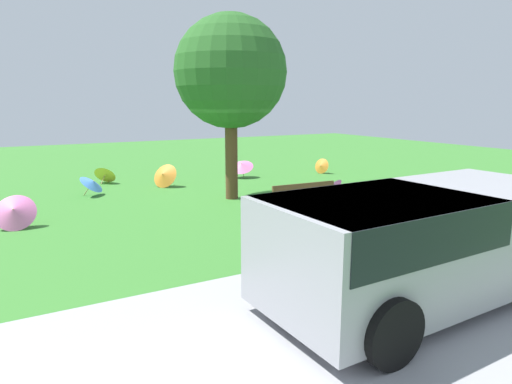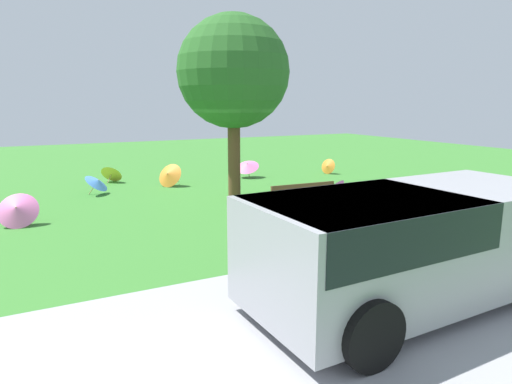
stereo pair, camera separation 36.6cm
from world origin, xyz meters
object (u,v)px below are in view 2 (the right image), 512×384
object	(u,v)px
park_bench	(301,202)
parasol_pink_2	(247,165)
van_dark	(405,239)
parasol_pink_0	(332,189)
shade_tree	(233,73)
parasol_orange_1	(169,175)
parasol_yellow_0	(112,173)
parasol_orange_0	(328,166)
parasol_pink_1	(17,209)
parasol_blue_0	(97,182)

from	to	relation	value
park_bench	parasol_pink_2	bearing A→B (deg)	-104.83
van_dark	park_bench	bearing A→B (deg)	-104.65
van_dark	parasol_pink_0	bearing A→B (deg)	-117.99
shade_tree	parasol_orange_1	xyz separation A→B (m)	(1.14, -2.60, -3.06)
parasol_yellow_0	van_dark	bearing A→B (deg)	98.88
parasol_yellow_0	parasol_orange_0	bearing A→B (deg)	166.16
parasol_pink_0	parasol_orange_0	bearing A→B (deg)	-124.78
parasol_pink_1	shade_tree	bearing A→B (deg)	-174.13
van_dark	parasol_blue_0	distance (m)	9.86
parasol_yellow_0	parasol_pink_1	xyz separation A→B (m)	(2.83, 4.84, 0.08)
parasol_pink_1	parasol_orange_1	bearing A→B (deg)	-143.77
parasol_yellow_0	parasol_orange_0	size ratio (longest dim) A/B	1.40
van_dark	shade_tree	world-z (taller)	shade_tree
shade_tree	parasol_pink_1	bearing A→B (deg)	5.87
parasol_yellow_0	parasol_pink_0	xyz separation A→B (m)	(-4.72, 6.02, 0.07)
shade_tree	parasol_orange_0	bearing A→B (deg)	-154.17
shade_tree	parasol_orange_1	size ratio (longest dim) A/B	4.98
parasol_pink_0	parasol_pink_2	world-z (taller)	parasol_pink_2
parasol_orange_1	parasol_pink_2	distance (m)	3.04
parasol_pink_1	van_dark	bearing A→B (deg)	124.75
park_bench	parasol_blue_0	xyz separation A→B (m)	(3.66, -5.27, -0.08)
parasol_orange_1	parasol_pink_1	distance (m)	5.34
parasol_orange_0	parasol_orange_1	distance (m)	6.12
van_dark	parasol_orange_0	world-z (taller)	van_dark
parasol_orange_1	parasol_pink_2	size ratio (longest dim) A/B	0.88
parasol_orange_0	parasol_orange_1	bearing A→B (deg)	-1.73
park_bench	parasol_pink_1	distance (m)	6.23
parasol_orange_0	van_dark	bearing A→B (deg)	58.97
van_dark	parasol_pink_2	xyz separation A→B (m)	(-2.69, -10.22, -0.46)
parasol_yellow_0	parasol_blue_0	xyz separation A→B (m)	(0.76, 2.01, 0.07)
van_dark	parasol_pink_1	size ratio (longest dim) A/B	4.68
parasol_orange_1	van_dark	bearing A→B (deg)	91.86
park_bench	parasol_pink_2	xyz separation A→B (m)	(-1.59, -5.99, -0.02)
parasol_orange_0	parasol_orange_1	xyz separation A→B (m)	(6.12, -0.19, 0.10)
shade_tree	parasol_pink_0	distance (m)	4.10
parasol_pink_2	shade_tree	bearing A→B (deg)	57.93
parasol_orange_1	parasol_yellow_0	bearing A→B (deg)	-48.75
parasol_orange_1	parasol_pink_2	bearing A→B (deg)	-172.59
park_bench	parasol_orange_1	distance (m)	5.77
parasol_orange_0	parasol_yellow_0	bearing A→B (deg)	-13.84
park_bench	parasol_pink_2	world-z (taller)	park_bench
parasol_orange_0	shade_tree	bearing A→B (deg)	25.83
parasol_yellow_0	parasol_pink_2	bearing A→B (deg)	163.90
van_dark	park_bench	distance (m)	4.40
park_bench	parasol_yellow_0	world-z (taller)	park_bench
parasol_orange_1	parasol_pink_2	xyz separation A→B (m)	(-3.01, -0.39, 0.05)
parasol_pink_2	park_bench	bearing A→B (deg)	75.17
van_dark	parasol_blue_0	bearing A→B (deg)	-74.95
shade_tree	parasol_blue_0	xyz separation A→B (m)	(3.37, -2.27, -3.07)
parasol_orange_1	parasol_pink_1	xyz separation A→B (m)	(4.31, 3.16, 0.00)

